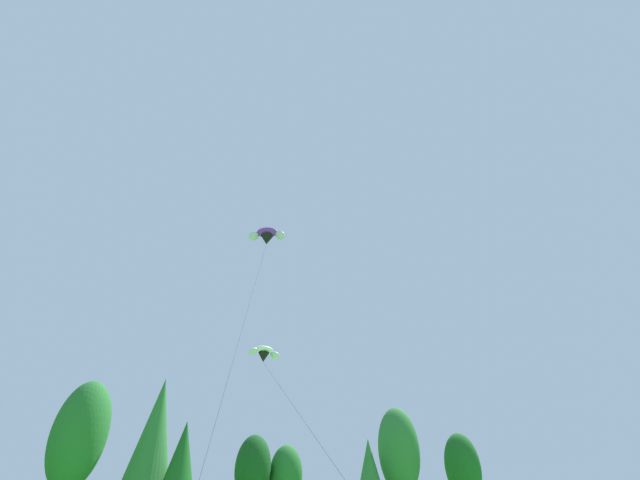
% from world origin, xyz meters
% --- Properties ---
extents(treeline_tree_d, '(5.45, 5.45, 13.52)m').
position_xyz_m(treeline_tree_d, '(-12.22, 56.28, 8.18)').
color(treeline_tree_d, '#472D19').
rests_on(treeline_tree_d, ground_plane).
extents(treeline_tree_e, '(4.87, 4.87, 14.87)m').
position_xyz_m(treeline_tree_e, '(-4.89, 57.97, 9.32)').
color(treeline_tree_e, '#472D19').
rests_on(treeline_tree_e, ground_plane).
extents(treeline_tree_f, '(3.78, 3.78, 9.89)m').
position_xyz_m(treeline_tree_f, '(-1.71, 55.50, 6.19)').
color(treeline_tree_f, '#472D19').
rests_on(treeline_tree_f, ground_plane).
extents(treeline_tree_g, '(4.33, 4.33, 9.35)m').
position_xyz_m(treeline_tree_g, '(6.98, 59.11, 5.66)').
color(treeline_tree_g, '#472D19').
rests_on(treeline_tree_g, ground_plane).
extents(treeline_tree_h, '(4.08, 4.08, 8.46)m').
position_xyz_m(treeline_tree_h, '(11.30, 59.68, 5.12)').
color(treeline_tree_h, '#472D19').
rests_on(treeline_tree_h, ground_plane).
extents(treeline_tree_i, '(3.62, 3.62, 9.19)m').
position_xyz_m(treeline_tree_i, '(21.19, 56.30, 5.76)').
color(treeline_tree_i, '#472D19').
rests_on(treeline_tree_i, ground_plane).
extents(treeline_tree_j, '(5.40, 5.40, 13.33)m').
position_xyz_m(treeline_tree_j, '(25.68, 56.37, 8.07)').
color(treeline_tree_j, '#472D19').
rests_on(treeline_tree_j, ground_plane).
extents(treeline_tree_k, '(4.56, 4.56, 10.23)m').
position_xyz_m(treeline_tree_k, '(33.84, 54.34, 6.19)').
color(treeline_tree_k, '#472D19').
rests_on(treeline_tree_k, ground_plane).
extents(parafoil_kite_high_purple, '(6.86, 14.19, 24.42)m').
position_xyz_m(parafoil_kite_high_purple, '(1.95, 38.31, 25.08)').
color(parafoil_kite_high_purple, purple).
extents(parafoil_kite_mid_white, '(3.15, 21.69, 12.17)m').
position_xyz_m(parafoil_kite_mid_white, '(2.69, 38.72, 13.09)').
color(parafoil_kite_mid_white, white).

